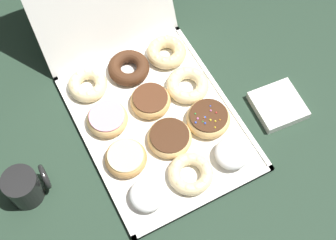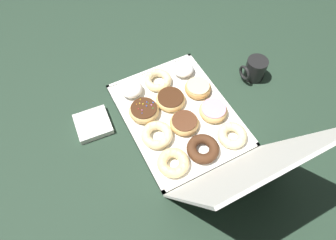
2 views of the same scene
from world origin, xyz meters
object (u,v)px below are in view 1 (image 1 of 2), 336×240
Objects in this scene: donut_box at (158,122)px; pink_frosted_donut_6 at (107,119)px; powdered_filled_donut_0 at (147,195)px; chocolate_frosted_donut_7 at (150,101)px; chocolate_cake_ring_donut_10 at (127,68)px; sprinkle_donut_5 at (208,118)px; chocolate_frosted_donut_4 at (170,138)px; napkin_stack at (278,105)px; glazed_ring_donut_3 at (126,158)px; cruller_donut_1 at (190,174)px; powdered_filled_donut_2 at (232,153)px; cruller_donut_8 at (188,85)px; cruller_donut_11 at (167,52)px; cruller_donut_9 at (88,84)px; coffee_mug at (24,187)px.

pink_frosted_donut_6 is (-0.12, 0.06, 0.02)m from donut_box.
chocolate_frosted_donut_7 is (0.13, 0.24, -0.00)m from powdered_filled_donut_0.
sprinkle_donut_5 is at bearing -63.83° from chocolate_cake_ring_donut_10.
chocolate_cake_ring_donut_10 is (-0.01, 0.13, -0.00)m from chocolate_frosted_donut_7.
napkin_stack is at bearing -7.77° from chocolate_frosted_donut_4.
pink_frosted_donut_6 is at bearing 152.48° from sprinkle_donut_5.
chocolate_frosted_donut_7 is (0.13, 0.12, 0.00)m from glazed_ring_donut_3.
powdered_filled_donut_2 is (0.12, -0.00, 0.01)m from cruller_donut_1.
cruller_donut_11 is at bearing 90.03° from cruller_donut_8.
napkin_stack is (0.44, -0.29, -0.02)m from cruller_donut_9.
coffee_mug is (-0.38, -0.03, 0.04)m from donut_box.
sprinkle_donut_5 is 0.99× the size of cruller_donut_8.
powdered_filled_donut_0 reaches higher than donut_box.
chocolate_frosted_donut_4 is 0.28m from cruller_donut_11.
cruller_donut_9 is at bearing 179.31° from cruller_donut_11.
chocolate_frosted_donut_4 is 0.25m from chocolate_cake_ring_donut_10.
powdered_filled_donut_0 is at bearing -179.45° from cruller_donut_1.
cruller_donut_9 is 0.97× the size of cruller_donut_11.
cruller_donut_8 is (0.12, 0.24, 0.00)m from cruller_donut_1.
chocolate_frosted_donut_7 is (0.13, -0.00, -0.00)m from pink_frosted_donut_6.
sprinkle_donut_5 reaches higher than cruller_donut_1.
powdered_filled_donut_0 is at bearing -89.48° from cruller_donut_9.
cruller_donut_1 is 0.27m from pink_frosted_donut_6.
powdered_filled_donut_2 is 0.79× the size of cruller_donut_11.
coffee_mug is at bearing 162.95° from powdered_filled_donut_2.
cruller_donut_1 is at bearing -90.41° from chocolate_frosted_donut_4.
coffee_mug is 0.83× the size of napkin_stack.
chocolate_frosted_donut_7 is 1.05× the size of coffee_mug.
powdered_filled_donut_2 is 0.37m from cruller_donut_11.
pink_frosted_donut_6 is at bearing 89.91° from powdered_filled_donut_0.
powdered_filled_donut_2 is at bearing -1.35° from cruller_donut_1.
powdered_filled_donut_2 is at bearing -64.69° from chocolate_frosted_donut_7.
cruller_donut_1 is 1.04× the size of chocolate_frosted_donut_7.
sprinkle_donut_5 is 0.12m from cruller_donut_8.
cruller_donut_9 is at bearing 134.18° from sprinkle_donut_5.
cruller_donut_9 is (-0.25, 0.13, -0.00)m from cruller_donut_8.
sprinkle_donut_5 is 0.20m from napkin_stack.
cruller_donut_9 is 0.12m from chocolate_cake_ring_donut_10.
powdered_filled_donut_2 is at bearing -71.37° from chocolate_cake_ring_donut_10.
sprinkle_donut_5 is (-0.00, 0.12, -0.00)m from powdered_filled_donut_2.
glazed_ring_donut_3 is (-0.13, -0.07, 0.02)m from donut_box.
chocolate_frosted_donut_4 is at bearing 135.75° from powdered_filled_donut_2.
sprinkle_donut_5 is at bearing 0.28° from glazed_ring_donut_3.
sprinkle_donut_5 is at bearing -47.40° from chocolate_frosted_donut_7.
powdered_filled_donut_0 is 0.27m from chocolate_frosted_donut_7.
donut_box is 0.19m from chocolate_cake_ring_donut_10.
powdered_filled_donut_0 reaches higher than cruller_donut_9.
glazed_ring_donut_3 reaches higher than donut_box.
pink_frosted_donut_6 is 1.01× the size of cruller_donut_9.
glazed_ring_donut_3 is 0.92× the size of cruller_donut_8.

